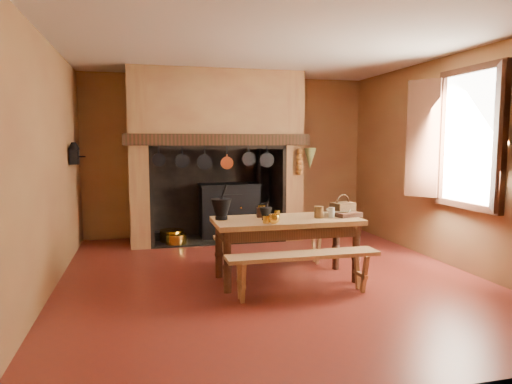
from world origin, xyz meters
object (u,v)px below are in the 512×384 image
Objects in this scene: bench_front at (303,264)px; iron_range at (230,210)px; wicker_basket at (343,208)px; coffee_grinder at (262,212)px; work_table at (286,228)px; mixing_bowl at (338,212)px.

iron_range is at bearing 93.52° from bench_front.
iron_range is 2.72m from wicker_basket.
coffee_grinder is at bearing -91.53° from iron_range.
work_table is 0.36m from coffee_grinder.
wicker_basket is at bearing -69.06° from iron_range.
coffee_grinder is 0.56× the size of wicker_basket.
coffee_grinder is at bearing 109.07° from bench_front.
iron_range reaches higher than wicker_basket.
bench_front is 9.36× the size of coffee_grinder.
coffee_grinder is 0.59× the size of mixing_bowl.
mixing_bowl is at bearing 3.11° from coffee_grinder.
coffee_grinder is (-0.26, 0.76, 0.47)m from bench_front.
iron_range is 2.63m from work_table.
bench_front is 1.05m from mixing_bowl.
work_table is 0.71m from mixing_bowl.
coffee_grinder reaches higher than bench_front.
coffee_grinder is 1.03m from wicker_basket.
wicker_basket is (1.03, -0.07, 0.02)m from coffee_grinder.
bench_front is at bearing -136.46° from mixing_bowl.
wicker_basket is (0.77, 0.10, 0.20)m from work_table.
mixing_bowl reaches higher than work_table.
work_table is 0.66m from bench_front.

